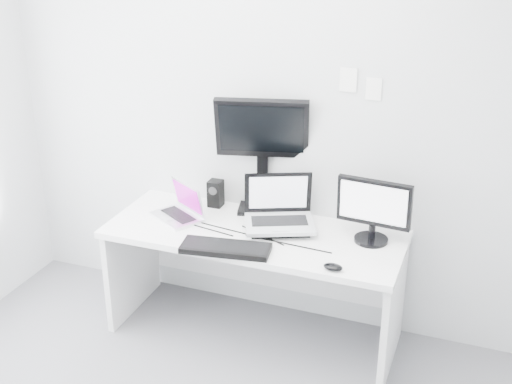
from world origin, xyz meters
TOP-DOWN VIEW (x-y plane):
  - back_wall at (0.00, 1.60)m, footprint 3.60×0.00m
  - desk at (0.00, 1.25)m, footprint 1.80×0.70m
  - macbook at (-0.52, 1.25)m, footprint 0.39×0.37m
  - speaker at (-0.37, 1.51)m, footprint 0.11×0.11m
  - dell_laptop at (0.14, 1.31)m, footprint 0.50×0.46m
  - rear_monitor at (-0.06, 1.55)m, footprint 0.60×0.34m
  - samsung_monitor at (0.69, 1.37)m, footprint 0.45×0.24m
  - keyboard at (-0.06, 0.96)m, footprint 0.53×0.26m
  - mouse at (0.56, 0.96)m, footprint 0.11×0.08m
  - wall_note_0 at (0.45, 1.59)m, footprint 0.10×0.00m
  - wall_note_1 at (0.60, 1.59)m, footprint 0.09×0.00m

SIDE VIEW (x-z plane):
  - desk at x=0.00m, z-range 0.00..0.73m
  - keyboard at x=-0.06m, z-range 0.73..0.76m
  - mouse at x=0.56m, z-range 0.73..0.77m
  - speaker at x=-0.37m, z-range 0.73..0.91m
  - macbook at x=-0.52m, z-range 0.73..0.97m
  - dell_laptop at x=0.14m, z-range 0.73..1.07m
  - samsung_monitor at x=0.69m, z-range 0.73..1.13m
  - rear_monitor at x=-0.06m, z-range 0.73..1.51m
  - back_wall at x=0.00m, z-range -0.45..3.15m
  - wall_note_1 at x=0.60m, z-range 1.52..1.65m
  - wall_note_0 at x=0.45m, z-range 1.55..1.69m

